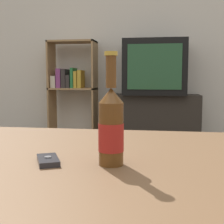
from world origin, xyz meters
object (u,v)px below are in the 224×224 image
(tv_stand, at_px, (154,116))
(bookshelf, at_px, (71,85))
(beer_bottle, at_px, (111,126))
(television, at_px, (155,68))
(cell_phone, at_px, (48,160))

(tv_stand, distance_m, bookshelf, 1.06)
(beer_bottle, bearing_deg, television, 88.87)
(bookshelf, distance_m, cell_phone, 3.02)
(beer_bottle, relative_size, cell_phone, 2.48)
(cell_phone, bearing_deg, tv_stand, 59.72)
(television, height_order, beer_bottle, television)
(tv_stand, distance_m, television, 0.56)
(tv_stand, bearing_deg, bookshelf, 177.38)
(tv_stand, bearing_deg, cell_phone, -94.36)
(cell_phone, bearing_deg, television, 59.72)
(beer_bottle, bearing_deg, cell_phone, -176.92)
(television, height_order, bookshelf, bookshelf)
(cell_phone, bearing_deg, bookshelf, 79.09)
(bookshelf, bearing_deg, beer_bottle, -72.01)
(bookshelf, height_order, cell_phone, bookshelf)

